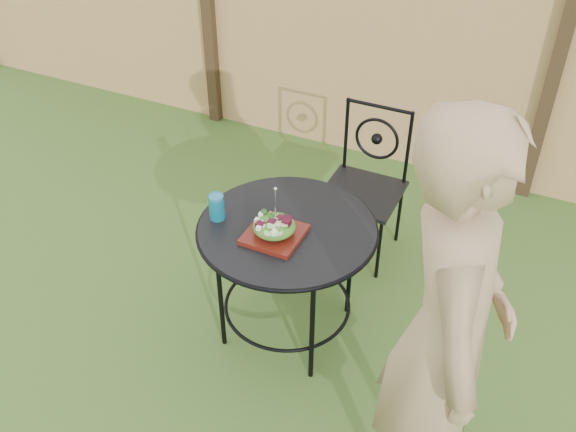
# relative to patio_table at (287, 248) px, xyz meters

# --- Properties ---
(ground) EXTENTS (60.00, 60.00, 0.00)m
(ground) POSITION_rel_patio_table_xyz_m (-0.31, -0.21, -0.59)
(ground) COLOR #264D18
(ground) RESTS_ON ground
(fence) EXTENTS (8.00, 0.12, 1.90)m
(fence) POSITION_rel_patio_table_xyz_m (-0.31, 1.98, 0.36)
(fence) COLOR tan
(fence) RESTS_ON ground
(patio_table) EXTENTS (0.92, 0.92, 0.72)m
(patio_table) POSITION_rel_patio_table_xyz_m (0.00, 0.00, 0.00)
(patio_table) COLOR black
(patio_table) RESTS_ON ground
(patio_chair) EXTENTS (0.46, 0.46, 0.95)m
(patio_chair) POSITION_rel_patio_table_xyz_m (0.12, 0.87, -0.08)
(patio_chair) COLOR black
(patio_chair) RESTS_ON ground
(diner) EXTENTS (0.61, 0.78, 1.89)m
(diner) POSITION_rel_patio_table_xyz_m (0.93, -0.59, 0.36)
(diner) COLOR #9D7E5A
(diner) RESTS_ON ground
(salad_plate) EXTENTS (0.27, 0.27, 0.02)m
(salad_plate) POSITION_rel_patio_table_xyz_m (-0.02, -0.10, 0.15)
(salad_plate) COLOR #3C0F08
(salad_plate) RESTS_ON patio_table
(salad) EXTENTS (0.21, 0.21, 0.08)m
(salad) POSITION_rel_patio_table_xyz_m (-0.02, -0.10, 0.20)
(salad) COLOR #235614
(salad) RESTS_ON salad_plate
(fork) EXTENTS (0.01, 0.01, 0.18)m
(fork) POSITION_rel_patio_table_xyz_m (-0.01, -0.10, 0.33)
(fork) COLOR silver
(fork) RESTS_ON salad
(drinking_glass) EXTENTS (0.08, 0.08, 0.14)m
(drinking_glass) POSITION_rel_patio_table_xyz_m (-0.35, -0.09, 0.21)
(drinking_glass) COLOR #0B6783
(drinking_glass) RESTS_ON patio_table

